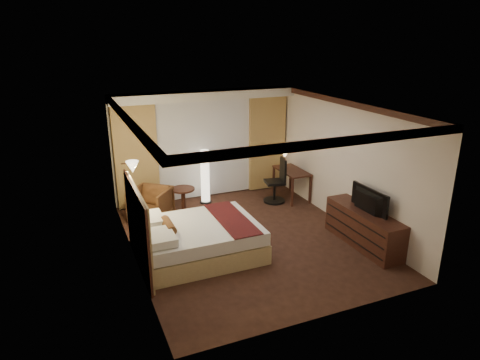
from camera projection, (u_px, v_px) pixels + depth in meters
name	position (u px, v px, depth m)	size (l,w,h in m)	color
floor	(248.00, 239.00, 8.72)	(4.50, 5.50, 0.01)	black
ceiling	(248.00, 107.00, 7.85)	(4.50, 5.50, 0.01)	white
back_wall	(204.00, 144.00, 10.68)	(4.50, 0.02, 2.70)	beige
left_wall	(130.00, 192.00, 7.46)	(0.02, 5.50, 2.70)	beige
right_wall	(344.00, 163.00, 9.11)	(0.02, 5.50, 2.70)	beige
crown_molding	(248.00, 110.00, 7.87)	(4.50, 5.50, 0.12)	black
soffit	(205.00, 95.00, 10.06)	(4.50, 0.50, 0.20)	white
curtain_sheer	(205.00, 149.00, 10.65)	(2.48, 0.04, 2.45)	silver
curtain_left_drape	(136.00, 157.00, 9.97)	(1.00, 0.14, 2.45)	tan
curtain_right_drape	(267.00, 143.00, 11.22)	(1.00, 0.14, 2.45)	tan
wall_sconce	(132.00, 167.00, 7.96)	(0.24, 0.24, 0.24)	white
bed	(199.00, 239.00, 8.01)	(2.18, 1.70, 0.64)	white
headboard	(138.00, 228.00, 7.46)	(0.12, 2.00, 1.50)	tan
armchair	(151.00, 203.00, 9.52)	(0.79, 0.74, 0.82)	#4E3117
side_table	(183.00, 200.00, 9.94)	(0.54, 0.54, 0.60)	black
floor_lamp	(205.00, 176.00, 10.42)	(0.28, 0.28, 1.35)	white
desk	(291.00, 184.00, 10.78)	(0.55, 1.08, 0.75)	black
desk_lamp	(285.00, 159.00, 10.95)	(0.18, 0.18, 0.34)	#FFD899
office_chair	(275.00, 180.00, 10.50)	(0.54, 0.54, 1.11)	black
dresser	(364.00, 228.00, 8.38)	(0.50, 1.87, 0.73)	black
television	(366.00, 197.00, 8.16)	(1.01, 0.58, 0.13)	black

